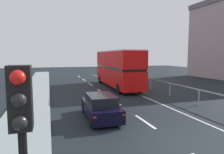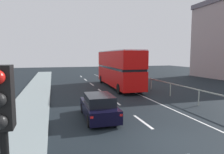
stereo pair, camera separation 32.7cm
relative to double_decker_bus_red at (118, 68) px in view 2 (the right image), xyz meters
name	(u,v)px [view 2 (the right image)]	position (x,y,z in m)	size (l,w,h in m)	color
ground_plane	(172,144)	(-2.59, -15.44, -2.36)	(75.37, 120.00, 0.10)	black
lane_paint_markings	(134,99)	(-0.71, -6.75, -2.30)	(3.24, 46.00, 0.01)	silver
bridge_side_railing	(170,85)	(3.01, -6.44, -1.32)	(0.10, 42.00, 1.22)	gray
double_decker_bus_red	(118,68)	(0.00, 0.00, 0.00)	(2.75, 11.46, 4.30)	red
hatchback_car_near	(99,107)	(-4.85, -11.13, -1.61)	(1.83, 4.25, 1.46)	black
traffic_signal_pole	(3,127)	(-8.12, -19.65, 0.45)	(0.30, 0.42, 3.48)	black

